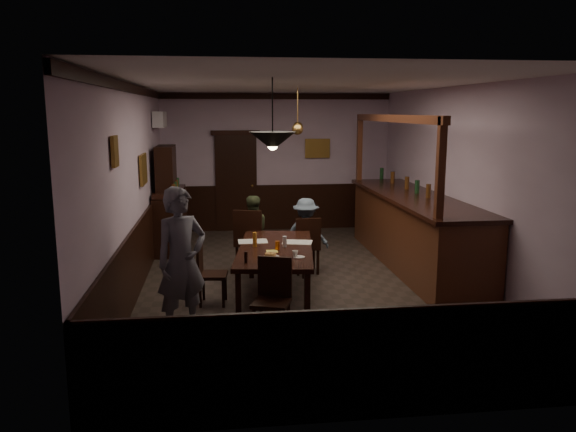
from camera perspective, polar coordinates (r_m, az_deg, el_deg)
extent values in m
cube|color=#2D2621|center=(8.78, 1.61, -6.70)|extent=(5.00, 8.00, 0.01)
cube|color=white|center=(8.39, 1.72, 13.29)|extent=(5.00, 8.00, 0.01)
cube|color=#BBA1BB|center=(12.40, -1.16, 5.48)|extent=(5.00, 0.01, 3.00)
cube|color=#BBA1BB|center=(4.61, 9.23, -3.42)|extent=(5.00, 0.01, 3.00)
cube|color=#BBA1BB|center=(8.45, -15.37, 2.70)|extent=(0.01, 8.00, 3.00)
cube|color=#BBA1BB|center=(9.17, 17.31, 3.20)|extent=(0.01, 8.00, 3.00)
cube|color=black|center=(7.79, -1.28, -3.41)|extent=(1.29, 2.32, 0.06)
cube|color=black|center=(6.95, -5.07, -8.44)|extent=(0.07, 0.07, 0.69)
cube|color=black|center=(6.91, 1.95, -8.49)|extent=(0.07, 0.07, 0.69)
cube|color=black|center=(8.89, -3.75, -4.15)|extent=(0.07, 0.07, 0.69)
cube|color=black|center=(8.87, 1.68, -4.18)|extent=(0.07, 0.07, 0.69)
cube|color=black|center=(9.18, -3.79, -2.72)|extent=(0.58, 0.58, 0.05)
cube|color=black|center=(8.91, -4.13, -1.17)|extent=(0.45, 0.18, 0.55)
cube|color=black|center=(9.37, -2.39, -4.05)|extent=(0.04, 0.04, 0.47)
cube|color=black|center=(9.46, -4.60, -3.94)|extent=(0.04, 0.04, 0.47)
cube|color=black|center=(9.02, -2.90, -4.64)|extent=(0.04, 0.04, 0.47)
cube|color=black|center=(9.11, -5.20, -4.52)|extent=(0.04, 0.04, 0.47)
cube|color=black|center=(9.16, 1.84, -3.12)|extent=(0.42, 0.42, 0.05)
cube|color=black|center=(8.93, 2.08, -1.77)|extent=(0.41, 0.06, 0.48)
cube|color=black|center=(9.41, 2.61, -4.18)|extent=(0.04, 0.04, 0.41)
cube|color=black|center=(9.35, 0.65, -4.27)|extent=(0.04, 0.04, 0.41)
cube|color=black|center=(9.10, 3.05, -4.70)|extent=(0.04, 0.04, 0.41)
cube|color=black|center=(9.03, 1.02, -4.80)|extent=(0.04, 0.04, 0.41)
cube|color=black|center=(6.53, -1.71, -8.83)|extent=(0.52, 0.52, 0.05)
cube|color=black|center=(6.62, -1.34, -6.18)|extent=(0.40, 0.17, 0.48)
cube|color=black|center=(6.50, -3.48, -11.07)|extent=(0.04, 0.04, 0.42)
cube|color=black|center=(6.42, -0.60, -11.32)|extent=(0.04, 0.04, 0.42)
cube|color=black|center=(6.79, -2.73, -10.08)|extent=(0.04, 0.04, 0.42)
cube|color=black|center=(6.72, 0.02, -10.30)|extent=(0.04, 0.04, 0.42)
cube|color=black|center=(7.75, -7.65, -5.97)|extent=(0.42, 0.42, 0.05)
cube|color=black|center=(7.71, -8.96, -4.21)|extent=(0.08, 0.38, 0.45)
cube|color=black|center=(7.65, -6.60, -7.83)|extent=(0.04, 0.04, 0.39)
cube|color=black|center=(7.94, -6.36, -7.13)|extent=(0.04, 0.04, 0.39)
cube|color=black|center=(7.69, -8.90, -7.80)|extent=(0.04, 0.04, 0.39)
cube|color=black|center=(7.98, -8.58, -7.10)|extent=(0.04, 0.04, 0.39)
imported|color=slate|center=(6.67, -10.76, -4.59)|extent=(0.77, 0.70, 1.76)
imported|color=#3B4429|center=(9.34, -3.71, -1.68)|extent=(0.65, 0.53, 1.24)
imported|color=slate|center=(9.32, 1.82, -1.84)|extent=(0.89, 0.74, 1.20)
cube|color=silver|center=(8.12, -3.59, -2.59)|extent=(0.42, 0.30, 0.01)
cube|color=silver|center=(8.06, 0.95, -2.68)|extent=(0.48, 0.39, 0.01)
cube|color=#E0CB52|center=(7.56, -1.63, -3.60)|extent=(0.17, 0.17, 0.00)
cylinder|color=white|center=(7.25, 1.13, -4.19)|extent=(0.15, 0.15, 0.01)
imported|color=white|center=(7.25, 0.72, -3.82)|extent=(0.09, 0.09, 0.07)
cylinder|color=white|center=(7.24, -1.72, -4.19)|extent=(0.22, 0.22, 0.01)
torus|color=#C68C47|center=(7.27, -1.90, -3.90)|extent=(0.13, 0.13, 0.04)
torus|color=#C68C47|center=(7.27, -1.70, -3.90)|extent=(0.13, 0.13, 0.04)
cylinder|color=orange|center=(7.64, -1.08, -3.00)|extent=(0.07, 0.07, 0.12)
cylinder|color=#BF721E|center=(7.82, -3.39, -2.40)|extent=(0.06, 0.06, 0.20)
cylinder|color=silver|center=(7.79, -0.34, -2.61)|extent=(0.06, 0.06, 0.15)
cylinder|color=black|center=(7.01, -4.31, -4.18)|extent=(0.04, 0.04, 0.14)
cube|color=black|center=(10.88, -11.82, -0.61)|extent=(0.53, 1.49, 1.07)
cube|color=black|center=(10.78, -11.94, 2.46)|extent=(0.51, 1.44, 0.09)
cube|color=black|center=(10.74, -12.29, 4.70)|extent=(0.32, 0.96, 0.85)
cube|color=#4D2314|center=(9.78, 12.67, -1.60)|extent=(0.95, 4.45, 1.17)
cube|color=black|center=(9.66, 12.70, 1.90)|extent=(1.06, 4.56, 0.06)
cube|color=#4D2314|center=(9.43, 10.68, 9.72)|extent=(0.10, 4.34, 0.12)
cube|color=#4D2314|center=(7.47, 15.44, 4.45)|extent=(0.10, 0.10, 1.38)
cube|color=#4D2314|center=(11.49, 7.36, 6.76)|extent=(0.10, 0.10, 1.38)
cube|color=black|center=(12.34, -5.29, 3.31)|extent=(0.90, 0.06, 2.10)
cube|color=white|center=(11.24, -12.90, 9.55)|extent=(0.20, 0.85, 0.30)
cube|color=olive|center=(6.81, -17.19, 6.29)|extent=(0.04, 0.28, 0.36)
cube|color=olive|center=(9.21, -14.48, 4.62)|extent=(0.04, 0.62, 0.48)
cube|color=olive|center=(12.46, 3.01, 6.88)|extent=(0.55, 0.04, 0.42)
cylinder|color=black|center=(6.76, -1.59, 10.78)|extent=(0.02, 0.02, 0.75)
cone|color=black|center=(6.77, -1.57, 7.62)|extent=(0.56, 0.56, 0.22)
sphere|color=#FFD88C|center=(6.77, -1.57, 7.20)|extent=(0.12, 0.12, 0.12)
cylinder|color=#BF8C3F|center=(9.84, 0.97, 10.86)|extent=(0.02, 0.02, 0.70)
cone|color=#BF8C3F|center=(9.84, 0.97, 8.82)|extent=(0.20, 0.20, 0.22)
sphere|color=#FFD88C|center=(9.85, 0.97, 8.53)|extent=(0.12, 0.12, 0.12)
cylinder|color=#BF8C3F|center=(11.21, 1.01, 10.83)|extent=(0.02, 0.02, 0.70)
cone|color=#BF8C3F|center=(11.22, 1.01, 9.04)|extent=(0.20, 0.20, 0.22)
sphere|color=#FFD88C|center=(11.22, 1.01, 8.78)|extent=(0.12, 0.12, 0.12)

